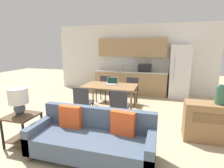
% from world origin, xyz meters
% --- Properties ---
extents(ground_plane, '(20.00, 20.00, 0.00)m').
position_xyz_m(ground_plane, '(0.00, 0.00, 0.00)').
color(ground_plane, tan).
extents(wall_back, '(6.40, 0.07, 2.70)m').
position_xyz_m(wall_back, '(-0.01, 4.63, 1.36)').
color(wall_back, silver).
rests_on(wall_back, ground_plane).
extents(kitchen_counter, '(2.81, 0.65, 2.15)m').
position_xyz_m(kitchen_counter, '(0.01, 4.33, 0.84)').
color(kitchen_counter, tan).
rests_on(kitchen_counter, ground_plane).
extents(refrigerator, '(0.69, 0.72, 1.91)m').
position_xyz_m(refrigerator, '(1.79, 4.24, 0.95)').
color(refrigerator, white).
rests_on(refrigerator, ground_plane).
extents(dining_table, '(1.51, 0.91, 0.75)m').
position_xyz_m(dining_table, '(-0.22, 2.19, 0.69)').
color(dining_table, olive).
rests_on(dining_table, ground_plane).
extents(couch, '(2.07, 0.80, 0.81)m').
position_xyz_m(couch, '(0.13, 0.03, 0.32)').
color(couch, '#3D2D1E').
rests_on(couch, ground_plane).
extents(side_table, '(0.52, 0.52, 0.59)m').
position_xyz_m(side_table, '(-1.27, -0.02, 0.40)').
color(side_table, brown).
rests_on(side_table, ground_plane).
extents(table_lamp, '(0.34, 0.34, 0.51)m').
position_xyz_m(table_lamp, '(-1.31, -0.01, 0.91)').
color(table_lamp, '#4C515B').
rests_on(table_lamp, side_table).
extents(credenza, '(1.27, 0.45, 0.77)m').
position_xyz_m(credenza, '(2.30, 1.14, 0.38)').
color(credenza, olive).
rests_on(credenza, ground_plane).
extents(vase, '(0.18, 0.18, 0.37)m').
position_xyz_m(vase, '(2.27, 1.13, 0.94)').
color(vase, '#336047').
rests_on(vase, credenza).
extents(dining_chair_far_left, '(0.47, 0.47, 0.85)m').
position_xyz_m(dining_chair_far_left, '(-0.70, 3.03, 0.48)').
color(dining_chair_far_left, '#38383D').
rests_on(dining_chair_far_left, ground_plane).
extents(dining_chair_far_right, '(0.45, 0.45, 0.85)m').
position_xyz_m(dining_chair_far_right, '(0.26, 2.98, 0.48)').
color(dining_chair_far_right, '#38383D').
rests_on(dining_chair_far_right, ground_plane).
extents(dining_chair_near_left, '(0.44, 0.44, 0.85)m').
position_xyz_m(dining_chair_near_left, '(-0.70, 1.40, 0.48)').
color(dining_chair_near_left, '#38383D').
rests_on(dining_chair_near_left, ground_plane).
extents(dining_chair_near_right, '(0.44, 0.44, 0.85)m').
position_xyz_m(dining_chair_near_right, '(0.26, 1.38, 0.48)').
color(dining_chair_near_right, '#38383D').
rests_on(dining_chair_near_right, ground_plane).
extents(laptop, '(0.34, 0.28, 0.20)m').
position_xyz_m(laptop, '(-0.20, 2.35, 0.80)').
color(laptop, '#B7BABC').
rests_on(laptop, dining_table).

